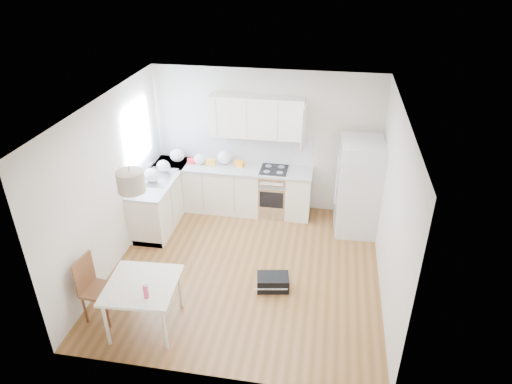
% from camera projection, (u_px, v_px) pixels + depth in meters
% --- Properties ---
extents(floor, '(4.20, 4.20, 0.00)m').
position_uv_depth(floor, '(246.00, 269.00, 7.34)').
color(floor, brown).
rests_on(floor, ground).
extents(ceiling, '(4.20, 4.20, 0.00)m').
position_uv_depth(ceiling, '(243.00, 107.00, 6.03)').
color(ceiling, white).
rests_on(ceiling, wall_back).
extents(wall_back, '(4.20, 0.00, 4.20)m').
position_uv_depth(wall_back, '(266.00, 141.00, 8.50)').
color(wall_back, silver).
rests_on(wall_back, floor).
extents(wall_left, '(0.00, 4.20, 4.20)m').
position_uv_depth(wall_left, '(110.00, 185.00, 6.99)').
color(wall_left, silver).
rests_on(wall_left, floor).
extents(wall_right, '(0.00, 4.20, 4.20)m').
position_uv_depth(wall_right, '(392.00, 208.00, 6.38)').
color(wall_right, silver).
rests_on(wall_right, floor).
extents(window_glassblock, '(0.02, 1.00, 1.00)m').
position_uv_depth(window_glassblock, '(137.00, 133.00, 7.79)').
color(window_glassblock, '#BFE0F9').
rests_on(window_glassblock, wall_left).
extents(cabinets_back, '(3.00, 0.60, 0.88)m').
position_uv_depth(cabinets_back, '(232.00, 189.00, 8.77)').
color(cabinets_back, white).
rests_on(cabinets_back, floor).
extents(cabinets_left, '(0.60, 1.80, 0.88)m').
position_uv_depth(cabinets_left, '(162.00, 199.00, 8.43)').
color(cabinets_left, white).
rests_on(cabinets_left, floor).
extents(counter_back, '(3.02, 0.64, 0.04)m').
position_uv_depth(counter_back, '(232.00, 168.00, 8.54)').
color(counter_back, '#B7B9BD').
rests_on(counter_back, cabinets_back).
extents(counter_left, '(0.64, 1.82, 0.04)m').
position_uv_depth(counter_left, '(160.00, 177.00, 8.20)').
color(counter_left, '#B7B9BD').
rests_on(counter_left, cabinets_left).
extents(backsplash_back, '(3.00, 0.01, 0.58)m').
position_uv_depth(backsplash_back, '(235.00, 146.00, 8.65)').
color(backsplash_back, silver).
rests_on(backsplash_back, wall_back).
extents(backsplash_left, '(0.01, 1.80, 0.58)m').
position_uv_depth(backsplash_left, '(142.00, 160.00, 8.10)').
color(backsplash_left, silver).
rests_on(backsplash_left, wall_left).
extents(upper_cabinets, '(1.70, 0.32, 0.75)m').
position_uv_depth(upper_cabinets, '(257.00, 117.00, 8.13)').
color(upper_cabinets, white).
rests_on(upper_cabinets, wall_back).
extents(range_oven, '(0.50, 0.61, 0.88)m').
position_uv_depth(range_oven, '(274.00, 193.00, 8.65)').
color(range_oven, silver).
rests_on(range_oven, floor).
extents(sink, '(0.50, 0.80, 0.16)m').
position_uv_depth(sink, '(158.00, 178.00, 8.15)').
color(sink, silver).
rests_on(sink, counter_left).
extents(refrigerator, '(0.87, 0.89, 1.71)m').
position_uv_depth(refrigerator, '(359.00, 187.00, 7.98)').
color(refrigerator, silver).
rests_on(refrigerator, floor).
extents(dining_table, '(0.96, 0.96, 0.72)m').
position_uv_depth(dining_table, '(142.00, 288.00, 5.96)').
color(dining_table, beige).
rests_on(dining_table, floor).
extents(dining_chair, '(0.45, 0.45, 0.96)m').
position_uv_depth(dining_chair, '(100.00, 289.00, 6.19)').
color(dining_chair, '#533118').
rests_on(dining_chair, floor).
extents(drink_bottle, '(0.07, 0.07, 0.23)m').
position_uv_depth(drink_bottle, '(146.00, 290.00, 5.65)').
color(drink_bottle, '#DE3D62').
rests_on(drink_bottle, dining_table).
extents(gym_bag, '(0.52, 0.39, 0.22)m').
position_uv_depth(gym_bag, '(273.00, 282.00, 6.88)').
color(gym_bag, black).
rests_on(gym_bag, floor).
extents(pendant_lamp, '(0.36, 0.36, 0.25)m').
position_uv_depth(pendant_lamp, '(131.00, 181.00, 5.29)').
color(pendant_lamp, '#B7A58C').
rests_on(pendant_lamp, ceiling).
extents(grocery_bag_a, '(0.28, 0.24, 0.25)m').
position_uv_depth(grocery_bag_a, '(177.00, 155.00, 8.68)').
color(grocery_bag_a, white).
rests_on(grocery_bag_a, counter_back).
extents(grocery_bag_b, '(0.23, 0.20, 0.21)m').
position_uv_depth(grocery_bag_b, '(200.00, 159.00, 8.59)').
color(grocery_bag_b, white).
rests_on(grocery_bag_b, counter_back).
extents(grocery_bag_c, '(0.28, 0.24, 0.26)m').
position_uv_depth(grocery_bag_c, '(224.00, 158.00, 8.59)').
color(grocery_bag_c, white).
rests_on(grocery_bag_c, counter_back).
extents(grocery_bag_d, '(0.25, 0.21, 0.22)m').
position_uv_depth(grocery_bag_d, '(163.00, 166.00, 8.31)').
color(grocery_bag_d, white).
rests_on(grocery_bag_d, counter_back).
extents(grocery_bag_e, '(0.28, 0.23, 0.25)m').
position_uv_depth(grocery_bag_e, '(152.00, 175.00, 7.95)').
color(grocery_bag_e, white).
rests_on(grocery_bag_e, counter_left).
extents(snack_orange, '(0.18, 0.14, 0.11)m').
position_uv_depth(snack_orange, '(240.00, 163.00, 8.53)').
color(snack_orange, orange).
rests_on(snack_orange, counter_back).
extents(snack_yellow, '(0.16, 0.10, 0.11)m').
position_uv_depth(snack_yellow, '(211.00, 162.00, 8.58)').
color(snack_yellow, orange).
rests_on(snack_yellow, counter_back).
extents(snack_red, '(0.17, 0.13, 0.10)m').
position_uv_depth(snack_red, '(191.00, 161.00, 8.63)').
color(snack_red, red).
rests_on(snack_red, counter_back).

